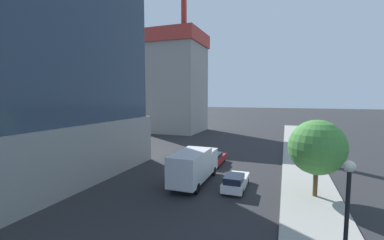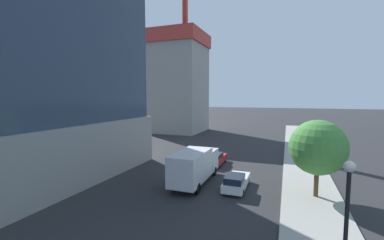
# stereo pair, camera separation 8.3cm
# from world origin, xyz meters

# --- Properties ---
(sidewalk) EXTENTS (4.59, 120.00, 0.15)m
(sidewalk) POSITION_xyz_m (8.46, 20.00, 0.07)
(sidewalk) COLOR #9E9B93
(sidewalk) RESTS_ON ground
(construction_building) EXTENTS (15.17, 23.91, 33.05)m
(construction_building) POSITION_xyz_m (-18.31, 59.20, 12.86)
(construction_building) COLOR #9E9B93
(construction_building) RESTS_ON ground
(street_lamp) EXTENTS (0.44, 0.44, 5.67)m
(street_lamp) POSITION_xyz_m (8.69, 14.93, 3.88)
(street_lamp) COLOR black
(street_lamp) RESTS_ON sidewalk
(street_tree) EXTENTS (4.45, 4.45, 6.27)m
(street_tree) POSITION_xyz_m (8.78, 26.32, 4.18)
(street_tree) COLOR brown
(street_tree) RESTS_ON sidewalk
(car_red) EXTENTS (1.94, 4.64, 1.43)m
(car_red) POSITION_xyz_m (-1.67, 33.28, 0.73)
(car_red) COLOR red
(car_red) RESTS_ON ground
(car_white) EXTENTS (1.78, 4.73, 1.49)m
(car_white) POSITION_xyz_m (2.32, 25.89, 0.72)
(car_white) COLOR silver
(car_white) RESTS_ON ground
(box_truck) EXTENTS (2.50, 7.79, 3.25)m
(box_truck) POSITION_xyz_m (-1.67, 26.03, 1.82)
(box_truck) COLOR silver
(box_truck) RESTS_ON ground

